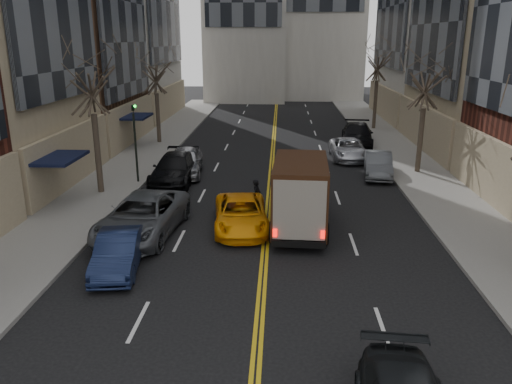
% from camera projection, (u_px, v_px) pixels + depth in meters
% --- Properties ---
extents(sidewalk_left, '(4.00, 66.00, 0.15)m').
position_uv_depth(sidewalk_left, '(135.00, 161.00, 32.80)').
color(sidewalk_left, slate).
rests_on(sidewalk_left, ground).
extents(sidewalk_right, '(4.00, 66.00, 0.15)m').
position_uv_depth(sidewalk_right, '(412.00, 164.00, 31.95)').
color(sidewalk_right, slate).
rests_on(sidewalk_right, ground).
extents(tree_lf_mid, '(3.20, 3.20, 8.91)m').
position_uv_depth(tree_lf_mid, '(89.00, 65.00, 24.18)').
color(tree_lf_mid, '#382D23').
rests_on(tree_lf_mid, sidewalk_left).
extents(tree_lf_far, '(3.20, 3.20, 8.12)m').
position_uv_depth(tree_lf_far, '(155.00, 63.00, 36.74)').
color(tree_lf_far, '#382D23').
rests_on(tree_lf_far, sidewalk_left).
extents(tree_rt_mid, '(3.20, 3.20, 8.32)m').
position_uv_depth(tree_rt_mid, '(427.00, 69.00, 28.24)').
color(tree_rt_mid, '#382D23').
rests_on(tree_rt_mid, sidewalk_right).
extents(tree_rt_far, '(3.20, 3.20, 9.11)m').
position_uv_depth(tree_rt_far, '(379.00, 51.00, 42.38)').
color(tree_rt_far, '#382D23').
rests_on(tree_rt_far, sidewalk_right).
extents(traffic_signal, '(0.29, 0.26, 4.70)m').
position_uv_depth(traffic_signal, '(135.00, 134.00, 27.14)').
color(traffic_signal, black).
rests_on(traffic_signal, sidewalk_left).
extents(ups_truck, '(2.54, 5.77, 3.11)m').
position_uv_depth(ups_truck, '(300.00, 194.00, 20.92)').
color(ups_truck, black).
rests_on(ups_truck, ground).
extents(taxi, '(2.73, 5.00, 1.33)m').
position_uv_depth(taxi, '(241.00, 214.00, 21.26)').
color(taxi, '#FFA10A').
rests_on(taxi, ground).
extents(pedestrian, '(0.52, 0.65, 1.55)m').
position_uv_depth(pedestrian, '(257.00, 196.00, 23.32)').
color(pedestrian, black).
rests_on(pedestrian, ground).
extents(parked_lf_b, '(1.94, 4.17, 1.32)m').
position_uv_depth(parked_lf_b, '(118.00, 252.00, 17.51)').
color(parked_lf_b, '#131C3B').
rests_on(parked_lf_b, ground).
extents(parked_lf_c, '(3.26, 6.12, 1.64)m').
position_uv_depth(parked_lf_c, '(142.00, 216.00, 20.51)').
color(parked_lf_c, '#51555A').
rests_on(parked_lf_c, ground).
extents(parked_lf_d, '(2.24, 5.47, 1.59)m').
position_uv_depth(parked_lf_d, '(175.00, 169.00, 28.05)').
color(parked_lf_d, black).
rests_on(parked_lf_d, ground).
extents(parked_lf_e, '(2.39, 4.99, 1.64)m').
position_uv_depth(parked_lf_e, '(185.00, 161.00, 29.64)').
color(parked_lf_e, '#9B9CA2').
rests_on(parked_lf_e, ground).
extents(parked_rt_a, '(2.08, 4.49, 1.42)m').
position_uv_depth(parked_rt_a, '(378.00, 165.00, 29.28)').
color(parked_rt_a, '#4C5054').
rests_on(parked_rt_a, ground).
extents(parked_rt_b, '(2.30, 4.89, 1.35)m').
position_uv_depth(parked_rt_b, '(348.00, 149.00, 33.51)').
color(parked_rt_b, '#B8B9C0').
rests_on(parked_rt_b, ground).
extents(parked_rt_c, '(3.00, 5.92, 1.65)m').
position_uv_depth(parked_rt_c, '(357.00, 135.00, 37.57)').
color(parked_rt_c, black).
rests_on(parked_rt_c, ground).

